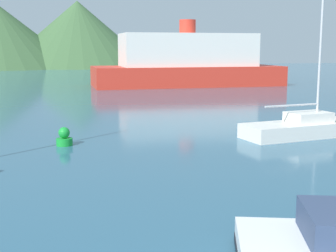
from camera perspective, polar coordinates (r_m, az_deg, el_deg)
sailboat_middle at (r=24.82m, az=16.71°, el=-0.08°), size 7.30×3.16×8.43m
ferry_distant at (r=55.92m, az=2.37°, el=7.70°), size 22.23×7.77×7.70m
buoy_marker at (r=22.02m, az=-12.53°, el=-1.42°), size 0.74×0.74×0.85m
hill_central at (r=116.63m, az=-10.92°, el=10.97°), size 36.53×36.53×15.54m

